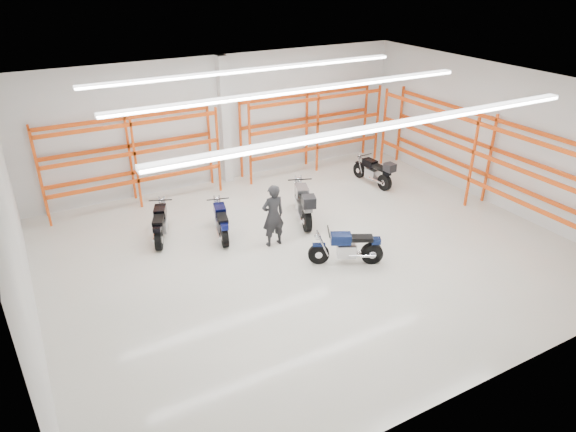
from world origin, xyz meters
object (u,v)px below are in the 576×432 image
motorcycle_main (349,248)px  motorcycle_back_b (221,222)px  standing_man (273,216)px  structural_column (225,121)px  motorcycle_back_d (375,172)px  motorcycle_back_c (304,204)px  motorcycle_back_a (160,224)px

motorcycle_main → motorcycle_back_b: 3.89m
standing_man → structural_column: 5.28m
motorcycle_back_d → motorcycle_main: bearing=-134.5°
motorcycle_back_d → structural_column: (-4.48, 2.98, 1.74)m
motorcycle_back_d → motorcycle_back_c: bearing=-161.3°
motorcycle_back_a → standing_man: size_ratio=1.05×
motorcycle_main → motorcycle_back_c: (0.18, 2.71, 0.13)m
motorcycle_main → standing_man: 2.34m
motorcycle_back_b → motorcycle_back_d: size_ratio=0.95×
motorcycle_back_b → motorcycle_back_c: 2.62m
motorcycle_back_a → motorcycle_back_d: bearing=1.5°
motorcycle_back_b → motorcycle_main: bearing=-51.5°
motorcycle_back_c → motorcycle_back_b: bearing=172.7°
motorcycle_back_a → standing_man: 3.34m
motorcycle_main → motorcycle_back_c: 2.72m
motorcycle_back_d → standing_man: size_ratio=1.12×
motorcycle_main → motorcycle_back_d: motorcycle_back_d is taller
motorcycle_main → standing_man: (-1.30, 1.89, 0.46)m
structural_column → motorcycle_back_a: bearing=-137.2°
motorcycle_back_d → standing_man: bearing=-158.2°
standing_man → motorcycle_back_b: bearing=-46.2°
motorcycle_back_b → structural_column: bearing=64.9°
standing_man → motorcycle_back_c: bearing=-151.1°
motorcycle_main → motorcycle_back_b: motorcycle_main is taller
motorcycle_back_c → standing_man: 1.73m
motorcycle_back_a → motorcycle_back_b: motorcycle_back_a is taller
motorcycle_main → structural_column: 7.20m
motorcycle_back_a → motorcycle_main: bearing=-43.1°
motorcycle_back_d → standing_man: (-5.20, -2.08, 0.42)m
motorcycle_main → motorcycle_back_d: size_ratio=0.89×
motorcycle_main → motorcycle_back_c: size_ratio=0.79×
motorcycle_main → motorcycle_back_d: (3.90, 3.97, 0.04)m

